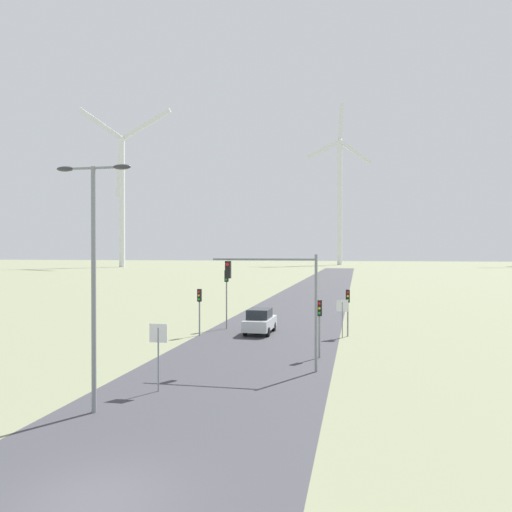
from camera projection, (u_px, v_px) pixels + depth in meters
The scene contains 13 objects.
ground_plane at pixel (94, 502), 12.02m from camera, with size 600.00×600.00×0.00m, color #757A5B.
road_surface at pixel (304, 302), 59.05m from camera, with size 10.00×240.00×0.01m.
streetlamp at pixel (94, 256), 18.62m from camera, with size 3.01×0.32×9.26m.
stop_sign_near at pixel (158, 344), 21.46m from camera, with size 0.81×0.07×2.92m.
stop_sign_far at pixel (342, 311), 34.66m from camera, with size 0.81×0.07×2.66m.
traffic_light_post_near_left at pixel (199, 301), 35.66m from camera, with size 0.28×0.34×3.34m.
traffic_light_post_near_right at pixel (319, 315), 28.20m from camera, with size 0.28×0.34×3.28m.
traffic_light_post_mid_left at pixel (226, 286), 38.81m from camera, with size 0.28×0.34×4.56m.
traffic_light_post_mid_right at pixel (348, 302), 35.27m from camera, with size 0.28×0.34×3.32m.
traffic_light_mast_overhead at pixel (278, 286), 25.30m from camera, with size 5.42×0.34×5.89m.
car_approaching at pixel (260, 321), 36.58m from camera, with size 1.88×4.13×1.83m.
wind_turbine_far_left at pixel (122, 188), 189.92m from camera, with size 39.07×2.67×62.06m.
wind_turbine_left at pixel (340, 192), 220.55m from camera, with size 28.65×9.29×71.48m.
Camera 1 is at (6.22, -10.94, 6.05)m, focal length 35.00 mm.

